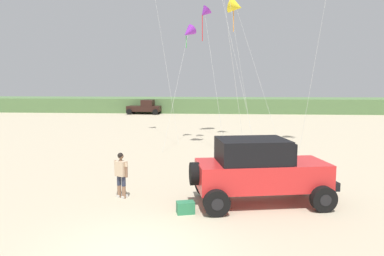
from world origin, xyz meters
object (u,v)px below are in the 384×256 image
(distant_pickup, at_px, (145,107))
(jeep, at_px, (260,169))
(kite_red_delta, at_px, (188,32))
(kite_purple_stunt, at_px, (236,7))
(kite_black_sled, at_px, (205,13))
(cooler_box, at_px, (185,207))
(person_watching, at_px, (121,173))

(distant_pickup, bearing_deg, jeep, -72.02)
(kite_red_delta, height_order, kite_purple_stunt, kite_purple_stunt)
(kite_red_delta, relative_size, kite_black_sled, 0.89)
(kite_black_sled, bearing_deg, distant_pickup, 111.14)
(kite_black_sled, bearing_deg, kite_purple_stunt, 45.07)
(cooler_box, height_order, kite_black_sled, kite_black_sled)
(cooler_box, distance_m, kite_red_delta, 16.18)
(jeep, height_order, distant_pickup, jeep)
(kite_red_delta, height_order, kite_black_sled, kite_black_sled)
(kite_red_delta, relative_size, kite_purple_stunt, 0.80)
(kite_purple_stunt, xyz_separation_m, kite_black_sled, (-2.14, -2.14, -0.83))
(jeep, height_order, kite_black_sled, kite_black_sled)
(jeep, relative_size, cooler_box, 8.94)
(cooler_box, relative_size, kite_purple_stunt, 0.05)
(jeep, xyz_separation_m, kite_red_delta, (-3.66, 13.11, 6.48))
(jeep, relative_size, person_watching, 3.00)
(person_watching, distance_m, distant_pickup, 37.42)
(cooler_box, bearing_deg, distant_pickup, 88.23)
(kite_purple_stunt, bearing_deg, kite_red_delta, -156.23)
(cooler_box, xyz_separation_m, kite_red_delta, (-1.23, 14.28, 7.49))
(kite_purple_stunt, bearing_deg, cooler_box, -97.50)
(cooler_box, bearing_deg, kite_purple_stunt, 66.67)
(kite_purple_stunt, bearing_deg, kite_black_sled, -134.93)
(jeep, bearing_deg, kite_black_sled, 101.41)
(person_watching, bearing_deg, distant_pickup, 100.91)
(cooler_box, height_order, kite_red_delta, kite_red_delta)
(kite_red_delta, distance_m, kite_purple_stunt, 4.11)
(distant_pickup, xyz_separation_m, kite_red_delta, (8.32, -23.82, 6.74))
(kite_red_delta, xyz_separation_m, kite_purple_stunt, (3.30, 1.45, 1.99))
(kite_purple_stunt, bearing_deg, distant_pickup, 117.45)
(person_watching, xyz_separation_m, cooler_box, (2.46, -1.36, -0.75))
(person_watching, height_order, kite_red_delta, kite_red_delta)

